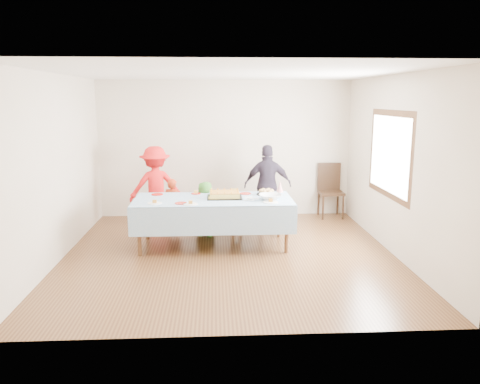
{
  "coord_description": "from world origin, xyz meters",
  "views": [
    {
      "loc": [
        -0.22,
        -6.82,
        2.34
      ],
      "look_at": [
        0.18,
        0.3,
        0.91
      ],
      "focal_mm": 35.0,
      "sensor_mm": 36.0,
      "label": 1
    }
  ],
  "objects_px": {
    "dining_chair": "(330,187)",
    "adult_left": "(156,186)",
    "birthday_cake": "(225,195)",
    "party_table": "(213,202)"
  },
  "relations": [
    {
      "from": "birthday_cake",
      "to": "adult_left",
      "type": "relative_size",
      "value": 0.37
    },
    {
      "from": "party_table",
      "to": "birthday_cake",
      "type": "relative_size",
      "value": 4.52
    },
    {
      "from": "dining_chair",
      "to": "adult_left",
      "type": "relative_size",
      "value": 0.72
    },
    {
      "from": "birthday_cake",
      "to": "adult_left",
      "type": "bearing_deg",
      "value": 135.04
    },
    {
      "from": "birthday_cake",
      "to": "adult_left",
      "type": "distance_m",
      "value": 1.77
    },
    {
      "from": "party_table",
      "to": "adult_left",
      "type": "relative_size",
      "value": 1.68
    },
    {
      "from": "birthday_cake",
      "to": "dining_chair",
      "type": "distance_m",
      "value": 2.81
    },
    {
      "from": "dining_chair",
      "to": "adult_left",
      "type": "height_order",
      "value": "adult_left"
    },
    {
      "from": "party_table",
      "to": "dining_chair",
      "type": "height_order",
      "value": "dining_chair"
    },
    {
      "from": "birthday_cake",
      "to": "dining_chair",
      "type": "relative_size",
      "value": 0.52
    }
  ]
}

